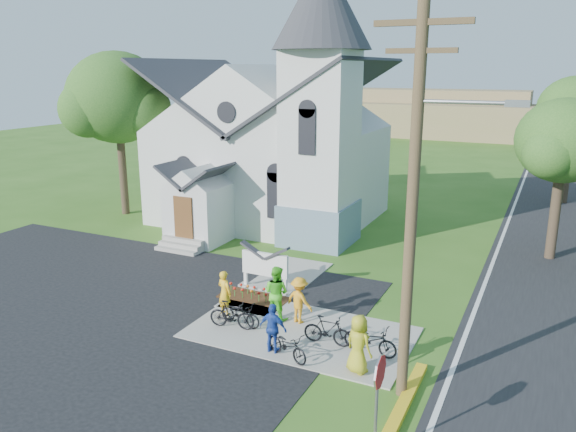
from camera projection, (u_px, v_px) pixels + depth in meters
The scene contains 22 objects.
ground at pixel (252, 330), 18.16m from camera, with size 120.00×120.00×0.00m, color #35621C.
parking_lot at pixel (46, 314), 19.34m from camera, with size 20.00×16.00×0.02m, color black.
sidewalk at pixel (300, 332), 17.96m from camera, with size 7.00×4.00×0.05m, color #9E998E.
church at pixel (275, 125), 29.98m from camera, with size 12.35×12.00×13.00m.
church_sign at pixel (265, 265), 21.18m from camera, with size 2.20×0.40×1.70m.
flower_bed at pixel (254, 298), 20.65m from camera, with size 2.60×1.10×0.07m, color #3A200F.
utility_pole at pixel (416, 192), 13.22m from camera, with size 3.45×0.28×10.00m.
stop_sign at pixel (379, 385), 11.77m from camera, with size 0.11×0.76×2.48m.
tree_lot_corner at pixel (117, 98), 31.04m from camera, with size 5.60×5.60×9.15m.
tree_road_near at pixel (564, 142), 23.72m from camera, with size 4.00×4.00×7.05m.
tree_road_mid at pixel (575, 110), 33.82m from camera, with size 4.40×4.40×7.80m.
distant_hills at pixel (513, 121), 65.28m from camera, with size 61.00×10.00×5.60m.
cyclist_0 at pixel (225, 293), 19.07m from camera, with size 0.57×0.37×1.56m, color yellow.
bike_0 at pixel (240, 314), 18.32m from camera, with size 0.53×1.51×0.80m, color black.
cyclist_1 at pixel (276, 293), 18.69m from camera, with size 0.90×0.70×1.85m, color #48CE26.
bike_1 at pixel (232, 315), 18.10m from camera, with size 0.44×1.54×0.93m, color black.
cyclist_2 at pixel (273, 328), 16.50m from camera, with size 0.89×0.37×1.52m, color #2143A5.
bike_2 at pixel (287, 345), 16.21m from camera, with size 0.54×1.56×0.82m, color black.
cyclist_3 at pixel (299, 300), 18.45m from camera, with size 1.01×0.58×1.57m, color orange.
bike_3 at pixel (328, 330), 17.04m from camera, with size 0.43×1.52×0.91m, color black.
cyclist_4 at pixel (358, 344), 15.38m from camera, with size 0.83×0.54×1.69m, color gold.
bike_4 at pixel (370, 339), 16.50m from camera, with size 0.59×1.69×0.89m, color black.
Camera 1 is at (8.24, -14.46, 8.24)m, focal length 35.00 mm.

